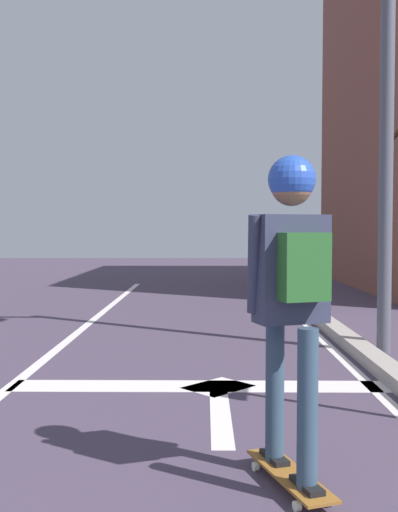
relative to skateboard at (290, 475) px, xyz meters
The scene contains 8 objects.
lane_line_center 3.14m from the skateboard, 135.86° to the left, with size 0.12×20.00×0.01m, color silver.
lane_line_curbside 2.43m from the skateboard, 64.31° to the left, with size 0.12×20.00×0.01m, color silver.
stop_bar 2.18m from the skateboard, 103.97° to the left, with size 3.46×0.40×0.01m, color silver.
lane_arrow_stem 1.29m from the skateboard, 105.90° to the left, with size 0.16×1.40×0.01m, color silver.
lane_arrow_head 2.12m from the skateboard, 99.59° to the left, with size 0.56×0.44×0.01m, color silver.
curb_strip 2.55m from the skateboard, 59.24° to the left, with size 0.24×24.00×0.14m, color #A1968E.
skateboard is the anchor object (origin of this frame).
skater 1.15m from the skateboard, 71.49° to the right, with size 0.46×0.63×1.76m.
Camera 1 is at (1.21, 0.58, 1.44)m, focal length 41.35 mm.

